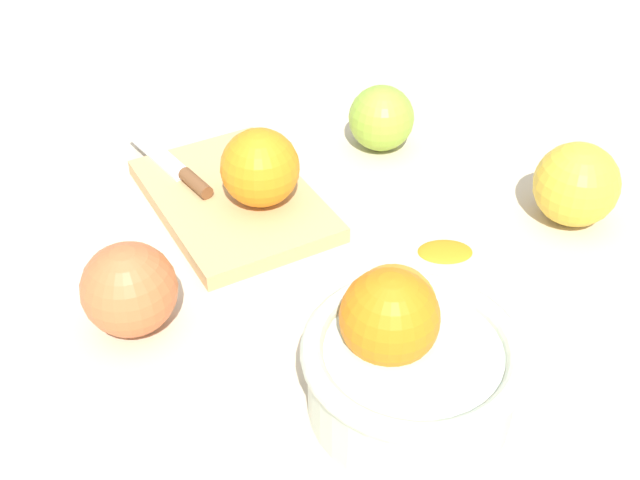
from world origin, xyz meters
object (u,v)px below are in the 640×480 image
(knife, at_px, (179,170))
(apple_back_center, at_px, (129,289))
(bowl, at_px, (406,356))
(cutting_board, at_px, (233,200))
(orange_on_board, at_px, (260,168))
(apple_front_left, at_px, (576,185))
(apple_front_right, at_px, (381,118))

(knife, relative_size, apple_back_center, 1.96)
(bowl, height_order, apple_back_center, bowl)
(knife, bearing_deg, apple_back_center, 137.05)
(bowl, xyz_separation_m, cutting_board, (0.29, -0.04, -0.04))
(orange_on_board, xyz_separation_m, knife, (0.09, 0.04, -0.03))
(bowl, distance_m, apple_front_left, 0.29)
(bowl, distance_m, apple_back_center, 0.23)
(apple_front_right, distance_m, apple_back_center, 0.36)
(apple_front_left, bearing_deg, orange_on_board, 48.57)
(cutting_board, height_order, orange_on_board, orange_on_board)
(knife, bearing_deg, bowl, 176.35)
(apple_front_right, xyz_separation_m, apple_back_center, (-0.07, 0.35, 0.00))
(apple_front_right, relative_size, apple_back_center, 0.91)
(apple_back_center, xyz_separation_m, apple_front_left, (-0.14, -0.40, 0.00))
(knife, height_order, apple_front_left, apple_front_left)
(orange_on_board, xyz_separation_m, apple_front_left, (-0.20, -0.23, -0.01))
(cutting_board, height_order, apple_front_right, apple_front_right)
(apple_front_right, bearing_deg, cutting_board, 86.58)
(bowl, xyz_separation_m, knife, (0.35, -0.02, -0.03))
(orange_on_board, height_order, apple_front_left, orange_on_board)
(cutting_board, relative_size, apple_back_center, 2.70)
(cutting_board, bearing_deg, apple_front_right, -93.42)
(knife, xyz_separation_m, apple_front_right, (-0.07, -0.21, 0.02))
(apple_front_left, bearing_deg, knife, 42.24)
(orange_on_board, bearing_deg, apple_front_right, -84.40)
(orange_on_board, relative_size, knife, 0.49)
(bowl, bearing_deg, apple_back_center, 29.78)
(orange_on_board, relative_size, apple_front_left, 0.93)
(apple_front_right, bearing_deg, bowl, 139.54)
(bowl, distance_m, apple_front_right, 0.36)
(cutting_board, relative_size, apple_front_right, 2.97)
(knife, xyz_separation_m, apple_back_center, (-0.15, 0.14, 0.02))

